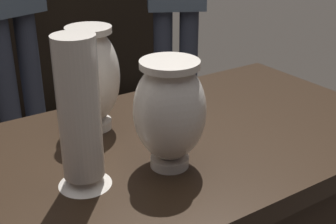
{
  "coord_description": "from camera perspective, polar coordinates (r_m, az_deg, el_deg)",
  "views": [
    {
      "loc": [
        -0.53,
        -0.81,
        1.31
      ],
      "look_at": [
        -0.03,
        -0.05,
        0.9
      ],
      "focal_mm": 49.27,
      "sensor_mm": 36.0,
      "label": 1
    }
  ],
  "objects": [
    {
      "name": "vase_tall_behind",
      "position": [
        0.88,
        -10.86,
        -0.78
      ],
      "size": [
        0.11,
        0.11,
        0.3
      ],
      "color": "silver",
      "rests_on": "display_plinth"
    },
    {
      "name": "vase_left_accent",
      "position": [
        1.12,
        -9.45,
        4.47
      ],
      "size": [
        0.14,
        0.14,
        0.26
      ],
      "color": "silver",
      "rests_on": "display_plinth"
    },
    {
      "name": "vase_centerpiece",
      "position": [
        0.94,
        0.21,
        0.15
      ],
      "size": [
        0.15,
        0.15,
        0.23
      ],
      "color": "silver",
      "rests_on": "display_plinth"
    }
  ]
}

